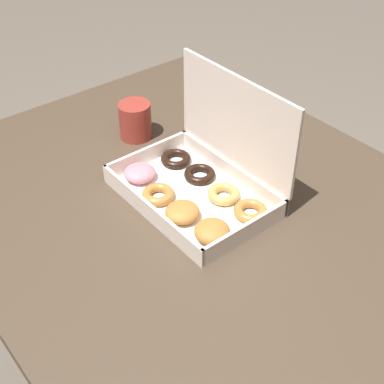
# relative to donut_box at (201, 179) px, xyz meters

# --- Properties ---
(ground_plane) EXTENTS (8.00, 8.00, 0.00)m
(ground_plane) POSITION_rel_donut_box_xyz_m (0.02, -0.02, -0.79)
(ground_plane) COLOR #6B6054
(dining_table) EXTENTS (1.29, 1.00, 0.74)m
(dining_table) POSITION_rel_donut_box_xyz_m (0.02, -0.02, -0.13)
(dining_table) COLOR #4C3D2D
(dining_table) RESTS_ON ground_plane
(donut_box) EXTENTS (0.37, 0.25, 0.27)m
(donut_box) POSITION_rel_donut_box_xyz_m (0.00, 0.00, 0.00)
(donut_box) COLOR white
(donut_box) RESTS_ON dining_table
(coffee_mug) EXTENTS (0.09, 0.09, 0.10)m
(coffee_mug) POSITION_rel_donut_box_xyz_m (-0.31, 0.03, 0.00)
(coffee_mug) COLOR #A3382D
(coffee_mug) RESTS_ON dining_table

